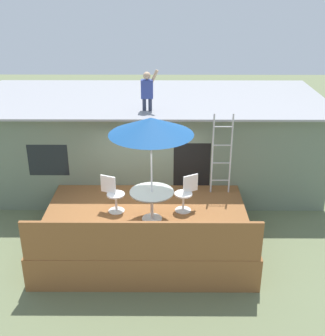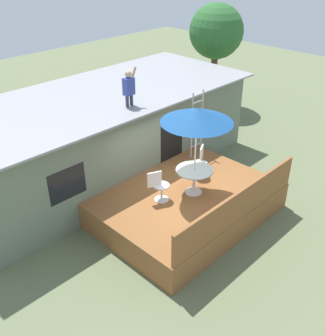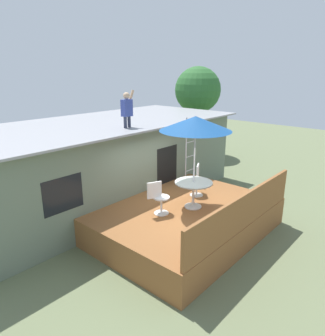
% 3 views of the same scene
% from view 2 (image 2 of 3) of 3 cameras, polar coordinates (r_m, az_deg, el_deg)
% --- Properties ---
extents(ground_plane, '(40.00, 40.00, 0.00)m').
position_cam_2_polar(ground_plane, '(11.90, 2.84, -6.51)').
color(ground_plane, '#66704C').
extents(house, '(10.50, 4.50, 2.79)m').
position_cam_2_polar(house, '(13.48, -8.45, 4.82)').
color(house, slate).
rests_on(house, ground).
extents(deck, '(4.98, 3.89, 0.80)m').
position_cam_2_polar(deck, '(11.66, 2.89, -4.93)').
color(deck, brown).
rests_on(deck, ground).
extents(deck_railing, '(4.88, 0.08, 0.90)m').
position_cam_2_polar(deck_railing, '(10.25, 10.91, -5.24)').
color(deck_railing, brown).
rests_on(deck_railing, deck).
extents(patio_table, '(1.04, 1.04, 0.74)m').
position_cam_2_polar(patio_table, '(11.09, 4.54, -0.95)').
color(patio_table, silver).
rests_on(patio_table, deck).
extents(patio_umbrella, '(1.90, 1.90, 2.54)m').
position_cam_2_polar(patio_umbrella, '(10.29, 4.94, 7.48)').
color(patio_umbrella, silver).
rests_on(patio_umbrella, deck).
extents(step_ladder, '(0.52, 0.04, 2.20)m').
position_cam_2_polar(step_ladder, '(12.90, 4.92, 6.28)').
color(step_ladder, silver).
rests_on(step_ladder, deck).
extents(person_figure, '(0.47, 0.20, 1.11)m').
position_cam_2_polar(person_figure, '(11.69, -4.80, 11.61)').
color(person_figure, '#33384C').
rests_on(person_figure, house).
extents(patio_chair_left, '(0.59, 0.44, 0.92)m').
position_cam_2_polar(patio_chair_left, '(10.79, -0.51, -2.60)').
color(patio_chair_left, silver).
rests_on(patio_chair_left, deck).
extents(patio_chair_right, '(0.58, 0.44, 0.92)m').
position_cam_2_polar(patio_chair_right, '(11.96, 5.41, 0.78)').
color(patio_chair_right, silver).
rests_on(patio_chair_right, deck).
extents(backyard_tree, '(2.41, 2.41, 4.67)m').
position_cam_2_polar(backyard_tree, '(18.81, 7.67, 18.64)').
color(backyard_tree, brown).
rests_on(backyard_tree, ground).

